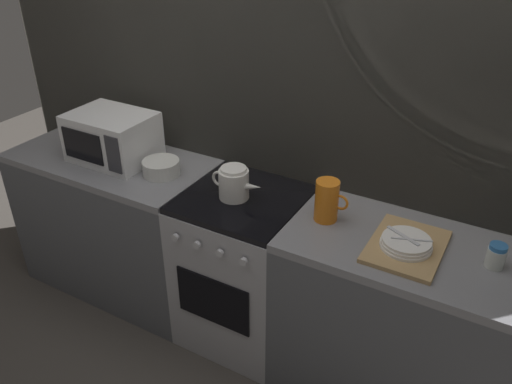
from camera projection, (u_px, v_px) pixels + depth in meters
ground_plane at (245, 329)px, 3.05m from camera, size 8.00×8.00×0.00m
back_wall at (274, 120)px, 2.69m from camera, size 3.60×0.05×2.40m
counter_left at (119, 223)px, 3.21m from camera, size 1.20×0.60×0.90m
stove_unit at (244, 268)px, 2.82m from camera, size 0.60×0.63×0.90m
counter_right at (408, 327)px, 2.44m from camera, size 1.20×0.60×0.90m
microwave at (112, 137)px, 2.90m from camera, size 0.46×0.35×0.27m
kettle at (234, 183)px, 2.55m from camera, size 0.28×0.15×0.17m
mixing_bowl at (161, 167)px, 2.79m from camera, size 0.20×0.20×0.08m
pitcher at (327, 201)px, 2.37m from camera, size 0.16×0.11×0.20m
dish_pile at (406, 245)px, 2.20m from camera, size 0.30×0.40×0.07m
spice_jar at (496, 256)px, 2.09m from camera, size 0.08×0.08×0.10m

